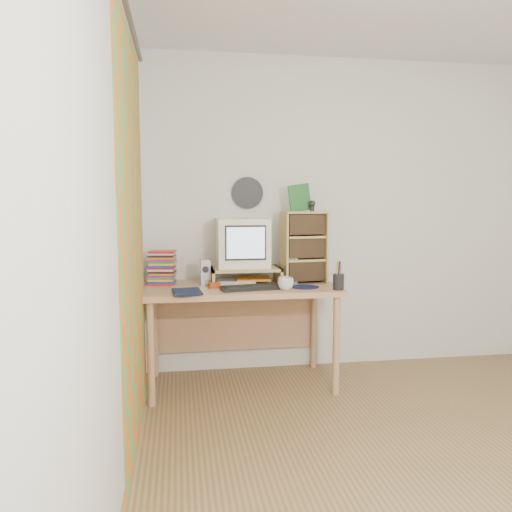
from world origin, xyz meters
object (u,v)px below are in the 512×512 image
object	(u,v)px
keyboard	(250,288)
mug	(286,284)
cd_rack	(304,247)
crt_monitor	(243,243)
desk	(240,302)
dvd_stack	(162,267)
diary	(173,291)

from	to	relation	value
keyboard	mug	xyz separation A→B (m)	(0.25, -0.05, 0.03)
cd_rack	crt_monitor	bearing A→B (deg)	163.92
keyboard	cd_rack	size ratio (longest dim) A/B	0.75
desk	cd_rack	xyz separation A→B (m)	(0.49, 0.01, 0.40)
dvd_stack	cd_rack	bearing A→B (deg)	4.78
cd_rack	mug	distance (m)	0.42
mug	dvd_stack	bearing A→B (deg)	156.87
desk	crt_monitor	world-z (taller)	crt_monitor
desk	keyboard	world-z (taller)	keyboard
desk	diary	world-z (taller)	diary
crt_monitor	desk	bearing A→B (deg)	-113.04
crt_monitor	diary	distance (m)	0.72
keyboard	cd_rack	xyz separation A→B (m)	(0.45, 0.25, 0.26)
diary	dvd_stack	bearing A→B (deg)	96.14
keyboard	mug	bearing A→B (deg)	-19.03
diary	crt_monitor	bearing A→B (deg)	32.89
desk	dvd_stack	distance (m)	0.63
desk	diary	xyz separation A→B (m)	(-0.49, -0.32, 0.16)
keyboard	diary	xyz separation A→B (m)	(-0.53, -0.09, 0.01)
mug	diary	xyz separation A→B (m)	(-0.78, -0.04, -0.02)
keyboard	cd_rack	world-z (taller)	cd_rack
dvd_stack	cd_rack	world-z (taller)	cd_rack
crt_monitor	cd_rack	xyz separation A→B (m)	(0.45, -0.08, -0.03)
crt_monitor	diary	bearing A→B (deg)	-140.77
mug	diary	distance (m)	0.78
cd_rack	diary	distance (m)	1.06
keyboard	cd_rack	bearing A→B (deg)	20.23
desk	crt_monitor	bearing A→B (deg)	65.74
desk	dvd_stack	world-z (taller)	dvd_stack
dvd_stack	mug	xyz separation A→B (m)	(0.86, -0.37, -0.09)
desk	dvd_stack	bearing A→B (deg)	171.42
mug	keyboard	bearing A→B (deg)	169.52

